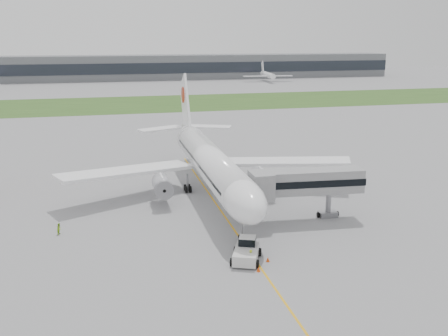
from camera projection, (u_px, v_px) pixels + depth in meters
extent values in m
plane|color=gray|center=(216.00, 204.00, 76.70)|extent=(600.00, 600.00, 0.00)
cube|color=#2E521F|center=(146.00, 104.00, 189.42)|extent=(600.00, 50.00, 0.02)
cube|color=slate|center=(129.00, 68.00, 290.95)|extent=(320.00, 22.00, 14.00)
cube|color=#21252F|center=(130.00, 69.00, 280.61)|extent=(320.00, 0.60, 6.00)
cylinder|color=white|center=(210.00, 162.00, 79.02)|extent=(5.00, 38.00, 5.00)
ellipsoid|color=white|center=(244.00, 200.00, 60.70)|extent=(5.00, 11.00, 5.00)
cube|color=black|center=(246.00, 196.00, 59.53)|extent=(3.20, 1.54, 1.14)
cone|color=white|center=(187.00, 132.00, 99.48)|extent=(5.00, 10.53, 6.16)
cube|color=white|center=(127.00, 171.00, 78.25)|extent=(22.13, 13.52, 1.70)
cube|color=white|center=(283.00, 162.00, 84.16)|extent=(22.13, 13.52, 1.70)
cylinder|color=#9FA0A4|center=(162.00, 186.00, 75.52)|extent=(2.70, 5.20, 2.70)
cylinder|color=#9FA0A4|center=(263.00, 179.00, 79.16)|extent=(2.70, 5.20, 2.70)
cube|color=white|center=(185.00, 105.00, 99.58)|extent=(0.45, 10.90, 12.76)
cylinder|color=#AF200A|center=(184.00, 95.00, 100.00)|extent=(0.60, 3.20, 3.20)
cube|color=white|center=(161.00, 129.00, 100.59)|extent=(9.54, 6.34, 0.35)
cube|color=white|center=(209.00, 127.00, 102.86)|extent=(9.54, 6.34, 0.35)
cylinder|color=gray|center=(242.00, 230.00, 62.21)|extent=(0.24, 0.24, 3.10)
cylinder|color=black|center=(188.00, 188.00, 82.41)|extent=(1.40, 1.10, 1.10)
cylinder|color=black|center=(225.00, 186.00, 83.86)|extent=(1.40, 1.10, 1.10)
cube|color=silver|center=(246.00, 254.00, 56.96)|extent=(4.24, 5.38, 1.26)
cube|color=silver|center=(247.00, 241.00, 57.90)|extent=(2.39, 2.28, 1.05)
cube|color=black|center=(247.00, 241.00, 57.89)|extent=(2.46, 2.35, 0.90)
cylinder|color=black|center=(236.00, 251.00, 58.78)|extent=(0.70, 1.02, 0.95)
cylinder|color=black|center=(260.00, 252.00, 58.36)|extent=(0.70, 1.02, 0.95)
cylinder|color=black|center=(232.00, 262.00, 55.76)|extent=(0.70, 1.02, 0.95)
cylinder|color=black|center=(257.00, 264.00, 55.34)|extent=(0.70, 1.02, 0.95)
cube|color=gray|center=(309.00, 181.00, 68.64)|extent=(15.25, 4.41, 3.22)
cube|color=black|center=(309.00, 181.00, 68.64)|extent=(15.47, 4.54, 0.97)
cube|color=gray|center=(261.00, 186.00, 66.55)|extent=(2.79, 3.65, 3.65)
cylinder|color=gray|center=(328.00, 203.00, 70.55)|extent=(0.75, 0.75, 4.08)
cube|color=gray|center=(328.00, 214.00, 70.98)|extent=(2.69, 1.71, 0.75)
cylinder|color=black|center=(318.00, 215.00, 70.77)|extent=(0.38, 0.78, 0.75)
cylinder|color=black|center=(337.00, 214.00, 71.19)|extent=(0.38, 0.78, 0.75)
cone|color=#D8420B|center=(259.00, 269.00, 54.48)|extent=(0.44, 0.44, 0.60)
cone|color=#D8420B|center=(268.00, 259.00, 56.91)|extent=(0.41, 0.41, 0.57)
imported|color=#B0C520|center=(250.00, 257.00, 56.01)|extent=(0.78, 0.75, 1.80)
imported|color=#8EC821|center=(59.00, 229.00, 64.65)|extent=(0.79, 0.89, 1.52)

